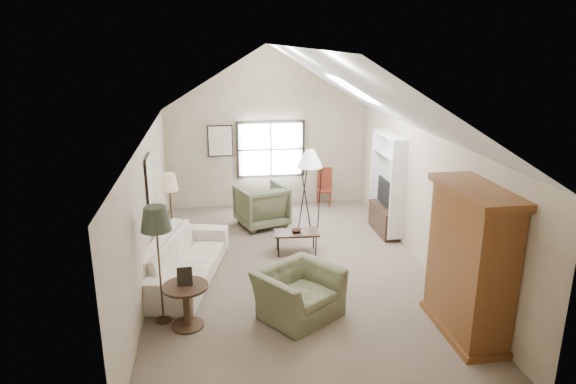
{
  "coord_description": "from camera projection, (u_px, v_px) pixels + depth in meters",
  "views": [
    {
      "loc": [
        -1.36,
        -8.58,
        4.15
      ],
      "look_at": [
        0.0,
        0.4,
        1.4
      ],
      "focal_mm": 32.0,
      "sensor_mm": 36.0,
      "label": 1
    }
  ],
  "objects": [
    {
      "name": "tan_lamp",
      "position": [
        171.0,
        213.0,
        10.03
      ],
      "size": [
        0.41,
        0.41,
        1.68
      ],
      "primitive_type": null,
      "rotation": [
        0.0,
        0.0,
        -0.24
      ],
      "color": "tan",
      "rests_on": "ground"
    },
    {
      "name": "bowl",
      "position": [
        296.0,
        231.0,
        10.15
      ],
      "size": [
        0.22,
        0.22,
        0.05
      ],
      "primitive_type": "imported",
      "rotation": [
        0.0,
        0.0,
        -0.06
      ],
      "color": "#311C14",
      "rests_on": "coffee_table"
    },
    {
      "name": "side_table",
      "position": [
        187.0,
        306.0,
        7.58
      ],
      "size": [
        0.81,
        0.81,
        0.67
      ],
      "primitive_type": "cylinder",
      "rotation": [
        0.0,
        0.0,
        -0.24
      ],
      "color": "#342215",
      "rests_on": "ground"
    },
    {
      "name": "tv_panel",
      "position": [
        386.0,
        193.0,
        11.09
      ],
      "size": [
        0.05,
        0.9,
        0.55
      ],
      "primitive_type": "cube",
      "color": "black",
      "rests_on": "media_console"
    },
    {
      "name": "coffee_table",
      "position": [
        296.0,
        242.0,
        10.22
      ],
      "size": [
        0.91,
        0.54,
        0.45
      ],
      "primitive_type": "cube",
      "rotation": [
        0.0,
        0.0,
        -0.06
      ],
      "color": "#352315",
      "rests_on": "ground"
    },
    {
      "name": "media_console",
      "position": [
        384.0,
        220.0,
        11.27
      ],
      "size": [
        0.34,
        1.18,
        0.6
      ],
      "primitive_type": "cube",
      "color": "#382316",
      "rests_on": "ground"
    },
    {
      "name": "tv_alcove",
      "position": [
        387.0,
        182.0,
        11.03
      ],
      "size": [
        0.32,
        1.3,
        2.1
      ],
      "primitive_type": "cube",
      "color": "white",
      "rests_on": "ground"
    },
    {
      "name": "wall_art",
      "position": [
        187.0,
        159.0,
        10.58
      ],
      "size": [
        1.97,
        3.71,
        0.88
      ],
      "color": "black",
      "rests_on": "room_shell"
    },
    {
      "name": "armoire",
      "position": [
        470.0,
        262.0,
        7.24
      ],
      "size": [
        0.6,
        1.5,
        2.2
      ],
      "primitive_type": "cube",
      "color": "brown",
      "rests_on": "ground"
    },
    {
      "name": "window",
      "position": [
        271.0,
        149.0,
        12.86
      ],
      "size": [
        1.72,
        0.08,
        1.42
      ],
      "primitive_type": "cube",
      "color": "black",
      "rests_on": "room_shell"
    },
    {
      "name": "dark_lamp",
      "position": [
        159.0,
        265.0,
        7.54
      ],
      "size": [
        0.54,
        0.54,
        1.87
      ],
      "primitive_type": null,
      "rotation": [
        0.0,
        0.0,
        -0.24
      ],
      "color": "black",
      "rests_on": "ground"
    },
    {
      "name": "room_shell",
      "position": [
        292.0,
        96.0,
        8.59
      ],
      "size": [
        5.01,
        8.01,
        4.0
      ],
      "color": "#6D5D4E",
      "rests_on": "ground"
    },
    {
      "name": "tripod_lamp",
      "position": [
        310.0,
        191.0,
        11.17
      ],
      "size": [
        0.67,
        0.67,
        1.88
      ],
      "primitive_type": null,
      "rotation": [
        0.0,
        0.0,
        0.27
      ],
      "color": "silver",
      "rests_on": "ground"
    },
    {
      "name": "skylight",
      "position": [
        352.0,
        89.0,
        9.62
      ],
      "size": [
        0.8,
        1.2,
        0.52
      ],
      "primitive_type": null,
      "color": "white",
      "rests_on": "room_shell"
    },
    {
      "name": "armchair_far",
      "position": [
        262.0,
        206.0,
        11.65
      ],
      "size": [
        1.3,
        1.32,
        0.96
      ],
      "primitive_type": "imported",
      "rotation": [
        0.0,
        0.0,
        3.46
      ],
      "color": "#5C5D41",
      "rests_on": "ground"
    },
    {
      "name": "armchair_near",
      "position": [
        298.0,
        293.0,
        7.88
      ],
      "size": [
        1.54,
        1.5,
        0.76
      ],
      "primitive_type": "imported",
      "rotation": [
        0.0,
        0.0,
        0.61
      ],
      "color": "#6D714F",
      "rests_on": "ground"
    },
    {
      "name": "side_chair",
      "position": [
        324.0,
        187.0,
        13.08
      ],
      "size": [
        0.46,
        0.46,
        0.96
      ],
      "primitive_type": "cube",
      "rotation": [
        0.0,
        0.0,
        -0.28
      ],
      "color": "brown",
      "rests_on": "ground"
    },
    {
      "name": "sofa",
      "position": [
        184.0,
        259.0,
        9.06
      ],
      "size": [
        1.66,
        2.86,
        0.78
      ],
      "primitive_type": "imported",
      "rotation": [
        0.0,
        0.0,
        1.33
      ],
      "color": "beige",
      "rests_on": "ground"
    }
  ]
}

